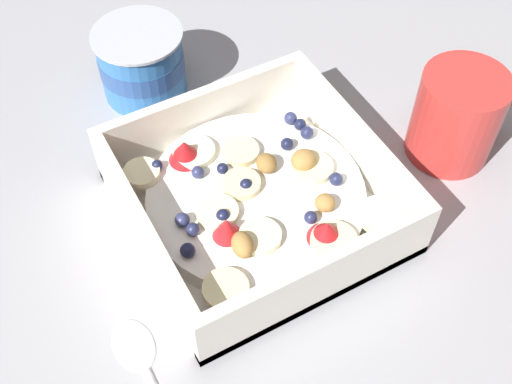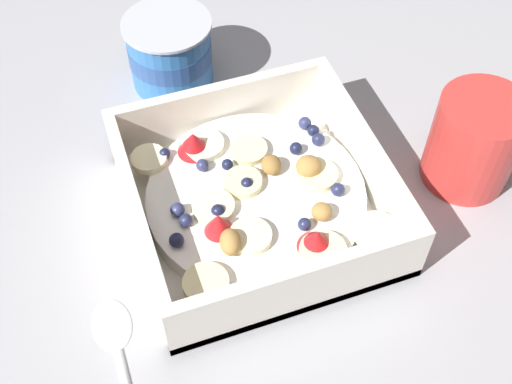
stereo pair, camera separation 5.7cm
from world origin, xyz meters
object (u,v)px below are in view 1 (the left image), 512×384
Objects in this scene: spoon at (147,372)px; coffee_mug at (458,116)px; yogurt_cup at (141,63)px; fruit_bowl at (256,199)px.

coffee_mug is at bearing 11.57° from spoon.
yogurt_cup is 0.82× the size of coffee_mug.
fruit_bowl is at bearing 32.39° from spoon.
spoon is at bearing -147.61° from fruit_bowl.
yogurt_cup is (-0.02, 0.20, 0.02)m from fruit_bowl.
fruit_bowl is 1.97× the size of coffee_mug.
yogurt_cup is at bearing 67.17° from spoon.
fruit_bowl is 1.25× the size of spoon.
coffee_mug reaches higher than fruit_bowl.
yogurt_cup reaches higher than fruit_bowl.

